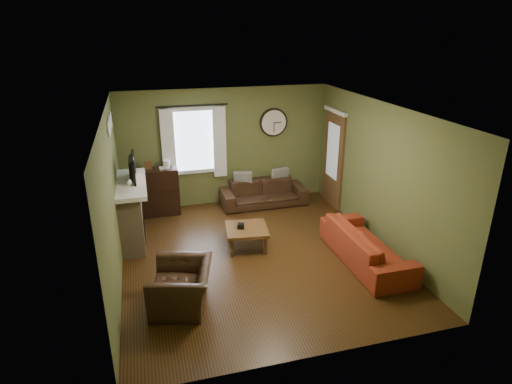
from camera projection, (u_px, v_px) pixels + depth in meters
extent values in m
cube|color=#38220D|center=(257.00, 255.00, 7.62)|extent=(4.60, 5.20, 0.00)
cube|color=white|center=(257.00, 109.00, 6.67)|extent=(4.60, 5.20, 0.00)
cube|color=#596132|center=(113.00, 201.00, 6.58)|extent=(0.00, 5.20, 2.60)
cube|color=#596132|center=(379.00, 175.00, 7.71)|extent=(0.00, 5.20, 2.60)
cube|color=#596132|center=(225.00, 147.00, 9.48)|extent=(4.60, 0.00, 2.60)
cube|color=#596132|center=(318.00, 266.00, 4.81)|extent=(4.60, 0.00, 2.60)
cube|color=tan|center=(131.00, 214.00, 7.93)|extent=(0.40, 1.40, 1.10)
cube|color=black|center=(143.00, 225.00, 8.07)|extent=(0.04, 0.60, 0.55)
cube|color=white|center=(129.00, 184.00, 7.73)|extent=(0.58, 1.60, 0.08)
imported|color=black|center=(129.00, 171.00, 7.79)|extent=(0.08, 0.60, 0.35)
cube|color=#994C3F|center=(134.00, 167.00, 7.79)|extent=(0.02, 0.62, 0.36)
cylinder|color=white|center=(109.00, 129.00, 6.96)|extent=(0.28, 0.28, 0.03)
cylinder|color=white|center=(110.00, 124.00, 7.27)|extent=(0.28, 0.28, 0.03)
cylinder|color=white|center=(111.00, 120.00, 7.58)|extent=(0.28, 0.28, 0.03)
cylinder|color=black|center=(192.00, 106.00, 8.85)|extent=(0.03, 0.03, 1.50)
cube|color=white|center=(168.00, 146.00, 9.01)|extent=(0.28, 0.04, 1.55)
cube|color=white|center=(220.00, 142.00, 9.28)|extent=(0.28, 0.04, 1.55)
cube|color=brown|center=(333.00, 160.00, 9.46)|extent=(0.05, 0.90, 2.10)
imported|color=#56371B|center=(160.00, 172.00, 8.95)|extent=(0.16, 0.21, 0.02)
imported|color=#311F14|center=(264.00, 193.00, 9.69)|extent=(1.91, 0.75, 0.56)
cube|color=gray|center=(280.00, 177.00, 9.91)|extent=(0.41, 0.19, 0.40)
cube|color=gray|center=(243.00, 180.00, 9.66)|extent=(0.42, 0.18, 0.41)
imported|color=maroon|center=(366.00, 245.00, 7.33)|extent=(0.82, 2.09, 0.61)
imported|color=#311F14|center=(182.00, 286.00, 6.15)|extent=(1.06, 1.15, 0.63)
cube|color=black|center=(241.00, 228.00, 7.73)|extent=(0.15, 0.15, 0.09)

